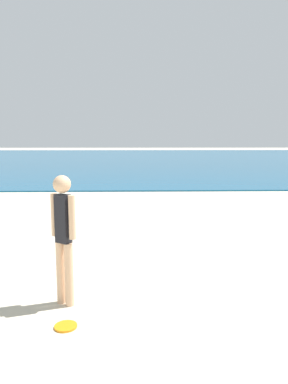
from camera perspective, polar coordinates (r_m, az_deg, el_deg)
water at (r=44.81m, az=-0.77°, el=5.54°), size 160.00×60.00×0.06m
person_standing at (r=4.72m, az=-12.58°, el=-6.24°), size 0.34×0.25×1.69m
frisbee at (r=4.49m, az=-12.24°, el=-20.00°), size 0.26×0.26×0.03m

